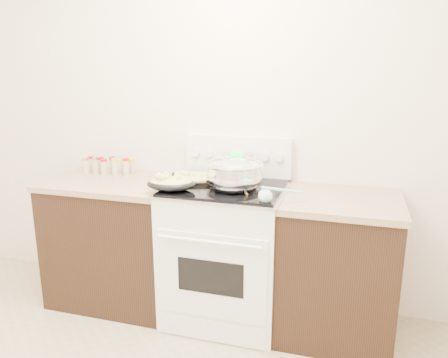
% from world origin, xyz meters
% --- Properties ---
extents(room_shell, '(4.10, 3.60, 2.75)m').
position_xyz_m(room_shell, '(0.00, 0.00, 1.70)').
color(room_shell, white).
rests_on(room_shell, ground).
extents(counter_left, '(0.93, 0.67, 0.92)m').
position_xyz_m(counter_left, '(-0.48, 1.43, 0.46)').
color(counter_left, black).
rests_on(counter_left, ground).
extents(counter_right, '(0.73, 0.67, 0.92)m').
position_xyz_m(counter_right, '(1.08, 1.43, 0.46)').
color(counter_right, black).
rests_on(counter_right, ground).
extents(kitchen_range, '(0.78, 0.73, 1.22)m').
position_xyz_m(kitchen_range, '(0.35, 1.42, 0.49)').
color(kitchen_range, white).
rests_on(kitchen_range, ground).
extents(mixing_bowl, '(0.45, 0.45, 0.22)m').
position_xyz_m(mixing_bowl, '(0.42, 1.37, 1.03)').
color(mixing_bowl, silver).
rests_on(mixing_bowl, kitchen_range).
extents(roasting_pan, '(0.34, 0.27, 0.11)m').
position_xyz_m(roasting_pan, '(0.05, 1.21, 0.99)').
color(roasting_pan, black).
rests_on(roasting_pan, kitchen_range).
extents(baking_sheet, '(0.52, 0.44, 0.06)m').
position_xyz_m(baking_sheet, '(0.16, 1.51, 0.96)').
color(baking_sheet, black).
rests_on(baking_sheet, kitchen_range).
extents(wooden_spoon, '(0.15, 0.25, 0.04)m').
position_xyz_m(wooden_spoon, '(0.43, 1.30, 0.95)').
color(wooden_spoon, '#A06E49').
rests_on(wooden_spoon, kitchen_range).
extents(blue_ladle, '(0.25, 0.19, 0.10)m').
position_xyz_m(blue_ladle, '(0.67, 1.16, 0.98)').
color(blue_ladle, '#9BDEE8').
rests_on(blue_ladle, kitchen_range).
extents(spice_jars, '(0.39, 0.15, 0.13)m').
position_xyz_m(spice_jars, '(-0.61, 1.58, 0.98)').
color(spice_jars, '#BFB28C').
rests_on(spice_jars, counter_left).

